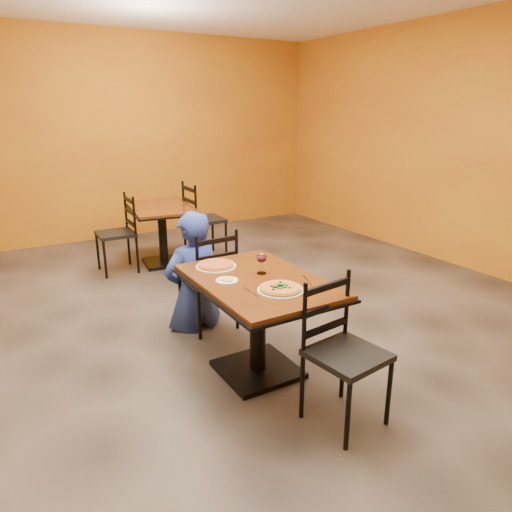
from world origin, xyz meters
TOP-DOWN VIEW (x-y plane):
  - floor at (0.00, 0.00)m, footprint 7.00×8.00m
  - wall_back at (0.00, 4.00)m, footprint 7.00×0.01m
  - wall_right at (3.50, 0.00)m, footprint 0.01×8.00m
  - table_main at (0.00, -0.50)m, footprint 0.83×1.23m
  - table_second at (0.30, 2.35)m, footprint 0.89×1.20m
  - chair_main_near at (0.17, -1.28)m, footprint 0.47×0.47m
  - chair_main_far at (0.02, 0.40)m, footprint 0.44×0.44m
  - chair_second_left at (-0.29, 2.35)m, footprint 0.43×0.43m
  - chair_second_right at (0.88, 2.35)m, footprint 0.46×0.46m
  - diner at (-0.09, 0.49)m, footprint 0.59×0.42m
  - plate_main at (0.01, -0.77)m, footprint 0.31×0.31m
  - pizza_main at (0.01, -0.77)m, footprint 0.28×0.28m
  - plate_far at (-0.14, -0.11)m, footprint 0.31×0.31m
  - pizza_far at (-0.14, -0.11)m, footprint 0.28×0.28m
  - side_plate at (-0.21, -0.43)m, footprint 0.16×0.16m
  - dip at (-0.21, -0.43)m, footprint 0.09×0.09m
  - wine_glass at (0.08, -0.41)m, footprint 0.08×0.08m
  - fork at (-0.17, -0.69)m, footprint 0.02×0.19m
  - knife at (0.28, -0.71)m, footprint 0.09×0.20m

SIDE VIEW (x-z plane):
  - floor at x=0.00m, z-range -0.01..0.01m
  - chair_main_far at x=0.02m, z-range 0.00..0.92m
  - chair_main_near at x=0.17m, z-range 0.00..0.93m
  - chair_second_left at x=-0.29m, z-range 0.00..0.93m
  - chair_second_right at x=0.88m, z-range 0.00..1.01m
  - diner at x=-0.09m, z-range 0.00..1.07m
  - table_second at x=0.30m, z-range 0.18..0.93m
  - table_main at x=0.00m, z-range 0.18..0.93m
  - fork at x=-0.17m, z-range 0.75..0.75m
  - knife at x=0.28m, z-range 0.75..0.75m
  - plate_main at x=0.01m, z-range 0.75..0.76m
  - plate_far at x=-0.14m, z-range 0.75..0.76m
  - side_plate at x=-0.21m, z-range 0.75..0.76m
  - dip at x=-0.21m, z-range 0.76..0.77m
  - pizza_main at x=0.01m, z-range 0.76..0.78m
  - pizza_far at x=-0.14m, z-range 0.76..0.78m
  - wine_glass at x=0.08m, z-range 0.75..0.93m
  - wall_back at x=0.00m, z-range 0.00..3.00m
  - wall_right at x=3.50m, z-range 0.00..3.00m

